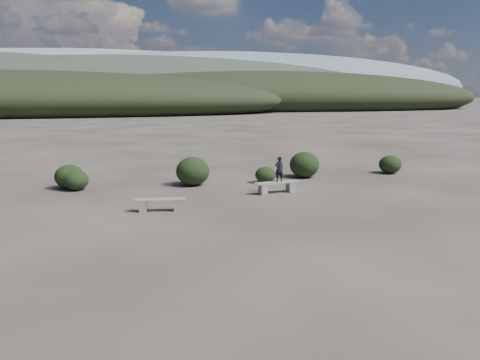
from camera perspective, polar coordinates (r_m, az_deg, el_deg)
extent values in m
plane|color=#2D2823|center=(12.82, 6.90, -7.45)|extent=(1200.00, 1200.00, 0.00)
cube|color=slate|center=(16.16, -11.77, -3.14)|extent=(0.29, 0.37, 0.39)
cube|color=slate|center=(16.08, -7.63, -3.08)|extent=(0.29, 0.37, 0.39)
cube|color=gray|center=(16.06, -9.73, -2.35)|extent=(1.78, 0.59, 0.05)
cube|color=slate|center=(18.57, 2.82, -1.14)|extent=(0.32, 0.40, 0.42)
cube|color=slate|center=(19.14, 6.19, -0.85)|extent=(0.32, 0.40, 0.42)
cube|color=gray|center=(18.80, 4.54, -0.29)|extent=(1.91, 0.69, 0.05)
imported|color=black|center=(18.75, 4.79, 1.33)|extent=(0.40, 0.29, 1.02)
ellipsoid|color=black|center=(20.50, -19.37, -0.04)|extent=(1.02, 1.02, 0.83)
ellipsoid|color=black|center=(20.46, -5.79, 1.07)|extent=(1.46, 1.46, 1.25)
ellipsoid|color=black|center=(20.97, 3.11, 0.63)|extent=(0.92, 0.92, 0.74)
ellipsoid|color=black|center=(22.53, 7.86, 1.87)|extent=(1.42, 1.42, 1.24)
ellipsoid|color=black|center=(24.69, 17.84, 1.82)|extent=(1.10, 1.10, 0.92)
ellipsoid|color=black|center=(20.95, -20.09, 0.39)|extent=(1.21, 1.21, 1.02)
ellipsoid|color=black|center=(103.51, -25.46, 8.68)|extent=(110.00, 40.00, 12.00)
ellipsoid|color=black|center=(127.63, 4.38, 9.96)|extent=(120.00, 44.00, 14.00)
ellipsoid|color=#2C352B|center=(171.48, -12.40, 10.59)|extent=(190.00, 64.00, 24.00)
ellipsoid|color=slate|center=(320.22, -0.21, 11.40)|extent=(340.00, 110.00, 44.00)
ellipsoid|color=gray|center=(412.31, -17.54, 11.07)|extent=(460.00, 140.00, 56.00)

